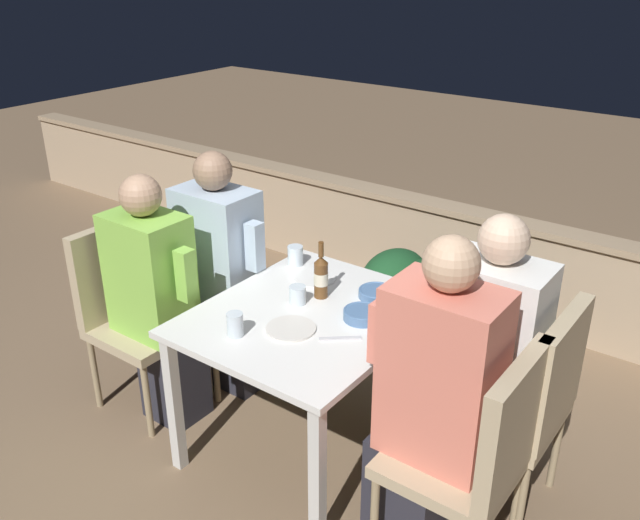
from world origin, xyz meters
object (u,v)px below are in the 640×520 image
(beer_bottle, at_px, (321,276))
(chair_right_far, at_px, (529,395))
(person_green_blouse, at_px, (157,300))
(person_coral_top, at_px, (431,401))
(chair_left_far, at_px, (196,276))
(person_blue_shirt, at_px, (224,273))
(chair_left_near, at_px, (130,301))
(person_white_polo, at_px, (481,359))
(chair_right_near, at_px, (482,448))

(beer_bottle, bearing_deg, chair_right_far, 3.44)
(person_green_blouse, bearing_deg, person_coral_top, 0.88)
(chair_left_far, bearing_deg, beer_bottle, -2.17)
(person_coral_top, xyz_separation_m, chair_right_far, (0.23, 0.39, -0.11))
(person_green_blouse, xyz_separation_m, person_blue_shirt, (0.06, 0.39, 0.01))
(chair_left_near, height_order, person_white_polo, person_white_polo)
(person_coral_top, xyz_separation_m, person_white_polo, (0.02, 0.39, -0.02))
(chair_right_near, bearing_deg, person_coral_top, 180.00)
(person_blue_shirt, bearing_deg, beer_bottle, -2.88)
(chair_left_near, bearing_deg, chair_left_far, 80.61)
(person_green_blouse, bearing_deg, chair_left_far, 110.46)
(beer_bottle, bearing_deg, chair_right_near, -19.56)
(chair_left_near, distance_m, person_white_polo, 1.71)
(person_white_polo, bearing_deg, chair_left_far, -179.07)
(chair_left_near, height_order, chair_left_far, same)
(chair_left_far, distance_m, chair_right_far, 1.80)
(chair_left_far, height_order, beer_bottle, beer_bottle)
(chair_left_near, relative_size, chair_left_far, 1.00)
(chair_right_far, distance_m, beer_bottle, 0.99)
(person_coral_top, distance_m, chair_right_far, 0.46)
(person_white_polo, bearing_deg, beer_bottle, -175.61)
(person_green_blouse, relative_size, chair_left_far, 1.32)
(person_coral_top, distance_m, beer_bottle, 0.82)
(person_green_blouse, height_order, person_coral_top, person_coral_top)
(chair_left_far, bearing_deg, chair_left_near, -99.39)
(chair_left_far, distance_m, person_blue_shirt, 0.22)
(person_green_blouse, height_order, chair_left_far, person_green_blouse)
(chair_left_far, distance_m, person_coral_top, 1.62)
(chair_left_near, distance_m, person_coral_top, 1.64)
(chair_right_near, distance_m, person_coral_top, 0.23)
(chair_left_near, bearing_deg, person_white_polo, 14.01)
(chair_right_near, height_order, person_coral_top, person_coral_top)
(chair_left_near, xyz_separation_m, chair_right_near, (1.84, 0.02, 0.00))
(person_blue_shirt, bearing_deg, chair_left_near, -125.04)
(person_white_polo, bearing_deg, chair_left_near, -165.99)
(chair_right_far, bearing_deg, person_coral_top, -120.04)
(person_white_polo, height_order, beer_bottle, person_white_polo)
(chair_right_near, height_order, chair_right_far, same)
(chair_right_far, bearing_deg, chair_left_far, -179.18)
(chair_left_near, bearing_deg, chair_right_near, 0.69)
(person_green_blouse, xyz_separation_m, chair_right_near, (1.63, 0.02, -0.07))
(chair_left_far, bearing_deg, person_white_polo, 0.93)
(chair_left_near, distance_m, person_blue_shirt, 0.48)
(person_blue_shirt, xyz_separation_m, beer_bottle, (0.63, -0.03, 0.18))
(person_white_polo, bearing_deg, person_green_blouse, -164.06)
(chair_left_far, relative_size, person_coral_top, 0.71)
(chair_right_near, xyz_separation_m, chair_right_far, (0.02, 0.39, 0.00))
(person_white_polo, bearing_deg, chair_right_near, -64.39)
(person_green_blouse, height_order, chair_right_far, person_green_blouse)
(chair_left_near, relative_size, person_green_blouse, 0.76)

